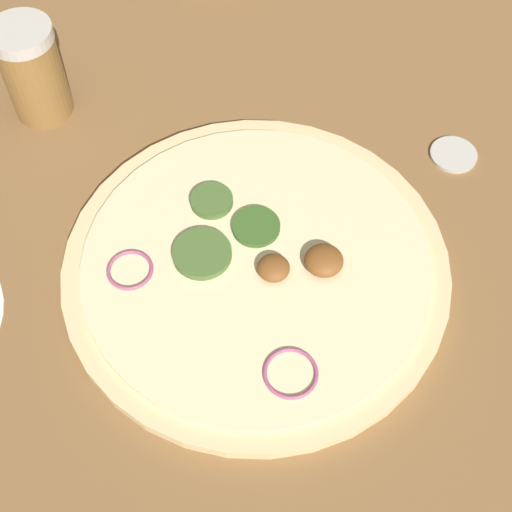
{
  "coord_description": "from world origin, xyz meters",
  "views": [
    {
      "loc": [
        -0.14,
        -0.28,
        0.51
      ],
      "look_at": [
        0.0,
        0.0,
        0.02
      ],
      "focal_mm": 50.0,
      "sensor_mm": 36.0,
      "label": 1
    }
  ],
  "objects": [
    {
      "name": "ground_plane",
      "position": [
        0.0,
        0.0,
        0.0
      ],
      "size": [
        3.0,
        3.0,
        0.0
      ],
      "primitive_type": "plane",
      "color": "brown"
    },
    {
      "name": "pizza",
      "position": [
        -0.0,
        0.0,
        0.01
      ],
      "size": [
        0.32,
        0.32,
        0.03
      ],
      "color": "beige",
      "rests_on": "ground_plane"
    },
    {
      "name": "spice_jar",
      "position": [
        -0.1,
        0.26,
        0.05
      ],
      "size": [
        0.06,
        0.06,
        0.1
      ],
      "color": "olive",
      "rests_on": "ground_plane"
    },
    {
      "name": "loose_cap",
      "position": [
        0.22,
        0.03,
        0.0
      ],
      "size": [
        0.04,
        0.04,
        0.01
      ],
      "color": "beige",
      "rests_on": "ground_plane"
    }
  ]
}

